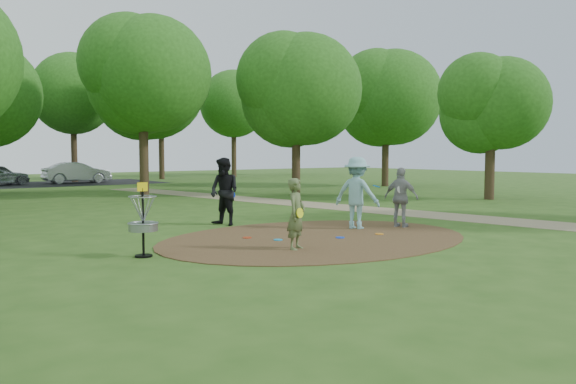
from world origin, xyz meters
TOP-DOWN VIEW (x-y plane):
  - ground at (0.00, 0.00)m, footprint 100.00×100.00m
  - dirt_clearing at (0.00, 0.00)m, footprint 8.40×8.40m
  - footpath at (6.50, 2.00)m, footprint 7.55×39.89m
  - parking_lot at (2.00, 30.00)m, footprint 14.00×8.00m
  - player_observer_with_disc at (-1.49, -0.99)m, footprint 0.69×0.62m
  - player_throwing_with_disc at (2.00, 0.60)m, footprint 1.49×1.50m
  - player_walking_with_disc at (-0.52, 3.58)m, footprint 0.98×1.13m
  - player_waiting_with_disc at (3.22, 0.05)m, footprint 0.71×1.09m
  - disc_ground_cyan at (-1.05, 0.26)m, footprint 0.22×0.22m
  - disc_ground_blue at (0.40, -0.41)m, footprint 0.22×0.22m
  - disc_ground_red at (-1.44, 1.02)m, footprint 0.22×0.22m
  - car_right at (3.49, 29.89)m, footprint 4.59×1.78m
  - disc_ground_orange at (1.63, -0.59)m, footprint 0.22×0.22m
  - disc_golf_basket at (-4.50, 0.30)m, footprint 0.63×0.63m
  - tree_ring at (2.78, 11.20)m, footprint 37.50×45.95m

SIDE VIEW (x-z plane):
  - ground at x=0.00m, z-range 0.00..0.00m
  - parking_lot at x=2.00m, z-range 0.00..0.01m
  - footpath at x=6.50m, z-range 0.00..0.01m
  - dirt_clearing at x=0.00m, z-range 0.00..0.02m
  - disc_ground_cyan at x=-1.05m, z-range 0.02..0.04m
  - disc_ground_blue at x=0.40m, z-range 0.02..0.04m
  - disc_ground_red at x=-1.44m, z-range 0.02..0.04m
  - disc_ground_orange at x=1.63m, z-range 0.02..0.04m
  - car_right at x=3.49m, z-range 0.00..1.49m
  - player_observer_with_disc at x=-1.49m, z-range 0.00..1.59m
  - player_waiting_with_disc at x=3.22m, z-range 0.00..1.73m
  - disc_golf_basket at x=-4.50m, z-range 0.10..1.64m
  - player_walking_with_disc at x=-0.52m, z-range 0.00..2.01m
  - player_throwing_with_disc at x=2.00m, z-range 0.00..2.03m
  - tree_ring at x=2.78m, z-range 0.44..10.20m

